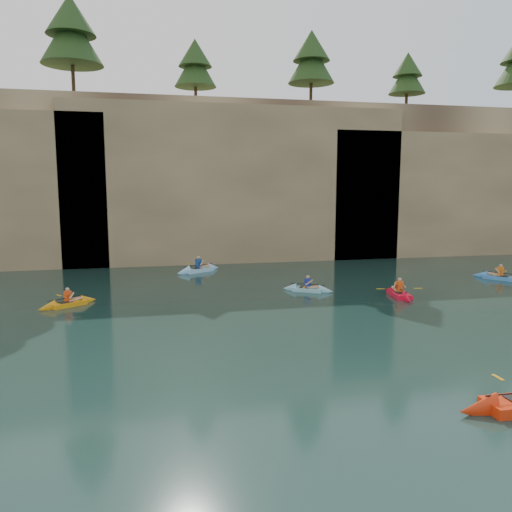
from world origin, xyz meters
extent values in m
plane|color=black|center=(0.00, 0.00, 0.00)|extent=(160.00, 160.00, 0.00)
cube|color=tan|center=(0.00, 30.00, 6.00)|extent=(70.00, 16.00, 12.00)
cube|color=tan|center=(2.00, 22.60, 5.70)|extent=(24.00, 2.40, 11.40)
cube|color=tan|center=(22.00, 22.60, 4.92)|extent=(26.00, 2.40, 9.84)
cube|color=black|center=(-4.00, 21.95, 1.60)|extent=(3.50, 1.00, 3.20)
cube|color=black|center=(10.00, 21.95, 2.25)|extent=(5.00, 1.00, 4.50)
cone|color=red|center=(3.21, -2.99, 0.16)|extent=(0.97, 0.83, 0.82)
cube|color=gold|center=(4.51, -2.01, 0.45)|extent=(0.08, 0.42, 0.02)
cube|color=orange|center=(-8.07, 10.66, 0.12)|extent=(2.16, 1.82, 0.24)
cone|color=orange|center=(-7.24, 11.26, 0.12)|extent=(1.00, 0.98, 0.65)
cone|color=orange|center=(-8.90, 10.06, 0.12)|extent=(1.00, 0.98, 0.65)
cube|color=black|center=(-8.20, 10.57, 0.21)|extent=(0.68, 0.65, 0.04)
cube|color=#E14512|center=(-8.07, 10.66, 0.46)|extent=(0.35, 0.33, 0.43)
sphere|color=tan|center=(-8.07, 10.66, 0.77)|extent=(0.18, 0.18, 0.18)
cylinder|color=black|center=(-8.07, 10.66, 0.38)|extent=(1.58, 1.15, 0.04)
cube|color=gold|center=(-8.58, 11.36, 0.38)|extent=(0.31, 0.39, 0.02)
cube|color=gold|center=(-7.57, 9.97, 0.38)|extent=(0.31, 0.39, 0.02)
cube|color=#85C9DE|center=(3.64, 11.40, 0.12)|extent=(2.11, 1.63, 0.23)
cone|color=#85C9DE|center=(4.48, 10.90, 0.12)|extent=(0.95, 0.92, 0.64)
cone|color=#85C9DE|center=(2.81, 11.89, 0.12)|extent=(0.95, 0.92, 0.64)
cube|color=black|center=(3.52, 11.47, 0.20)|extent=(0.68, 0.62, 0.04)
cube|color=navy|center=(3.64, 11.40, 0.45)|extent=(0.35, 0.31, 0.43)
sphere|color=tan|center=(3.64, 11.40, 0.76)|extent=(0.18, 0.18, 0.18)
cylinder|color=black|center=(3.64, 11.40, 0.37)|extent=(1.64, 1.00, 0.04)
cube|color=gold|center=(4.08, 12.12, 0.37)|extent=(0.28, 0.40, 0.02)
cube|color=gold|center=(3.21, 10.67, 0.37)|extent=(0.28, 0.40, 0.02)
cube|color=red|center=(7.72, 9.28, 0.13)|extent=(1.13, 2.55, 0.26)
cone|color=red|center=(7.91, 10.43, 0.13)|extent=(0.84, 0.97, 0.71)
cone|color=red|center=(7.54, 8.14, 0.13)|extent=(0.84, 0.97, 0.71)
cube|color=black|center=(7.70, 9.13, 0.23)|extent=(0.53, 0.61, 0.04)
cube|color=#D94D12|center=(7.72, 9.28, 0.50)|extent=(0.26, 0.35, 0.47)
sphere|color=tan|center=(7.72, 9.28, 0.85)|extent=(0.20, 0.20, 0.20)
cylinder|color=black|center=(7.72, 9.28, 0.40)|extent=(0.38, 2.07, 0.04)
cube|color=gold|center=(6.79, 9.44, 0.40)|extent=(0.43, 0.15, 0.02)
cube|color=gold|center=(8.66, 9.13, 0.40)|extent=(0.43, 0.15, 0.02)
cube|color=#96D4FC|center=(-1.32, 18.58, 0.14)|extent=(2.61, 2.05, 0.28)
cone|color=#96D4FC|center=(-0.29, 19.22, 0.14)|extent=(1.18, 1.14, 0.77)
cone|color=#96D4FC|center=(-2.34, 17.93, 0.14)|extent=(1.18, 1.14, 0.77)
cube|color=black|center=(-1.44, 18.50, 0.25)|extent=(0.72, 0.70, 0.04)
cube|color=navy|center=(-1.32, 18.58, 0.55)|extent=(0.42, 0.38, 0.51)
sphere|color=tan|center=(-1.32, 18.58, 0.92)|extent=(0.22, 0.22, 0.22)
cylinder|color=black|center=(-1.32, 18.58, 0.42)|extent=(1.95, 1.24, 0.04)
cube|color=gold|center=(-1.87, 19.45, 0.42)|extent=(0.29, 0.40, 0.02)
cube|color=gold|center=(-0.76, 17.70, 0.42)|extent=(0.29, 0.40, 0.02)
cube|color=#408CDC|center=(15.74, 12.18, 0.12)|extent=(1.97, 2.42, 0.25)
cone|color=#408CDC|center=(15.09, 13.13, 0.12)|extent=(1.05, 1.10, 0.68)
cube|color=black|center=(15.83, 12.06, 0.22)|extent=(0.66, 0.69, 0.04)
cube|color=orange|center=(15.74, 12.18, 0.48)|extent=(0.34, 0.37, 0.46)
sphere|color=tan|center=(15.74, 12.18, 0.81)|extent=(0.19, 0.19, 0.19)
cylinder|color=black|center=(15.74, 12.18, 0.39)|extent=(1.17, 1.68, 0.04)
cube|color=gold|center=(15.00, 11.67, 0.39)|extent=(0.39, 0.30, 0.02)
cube|color=gold|center=(16.49, 12.70, 0.39)|extent=(0.39, 0.30, 0.02)
camera|label=1|loc=(-4.39, -12.93, 5.45)|focal=35.00mm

